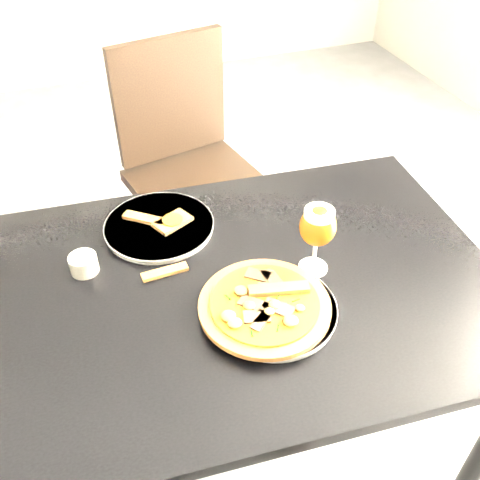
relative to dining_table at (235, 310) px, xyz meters
name	(u,v)px	position (x,y,z in m)	size (l,w,h in m)	color
dining_table	(235,310)	(0.00, 0.00, 0.00)	(1.26, 0.89, 0.75)	black
chair_far	(190,165)	(0.12, 0.84, -0.13)	(0.53, 0.53, 0.96)	black
plate_main	(273,309)	(0.05, -0.11, 0.10)	(0.27, 0.27, 0.01)	silver
pizza	(265,305)	(0.03, -0.10, 0.11)	(0.28, 0.28, 0.03)	#A15C26
plate_second	(159,226)	(-0.11, 0.25, 0.10)	(0.27, 0.27, 0.01)	silver
crust_scraps	(163,220)	(-0.10, 0.25, 0.11)	(0.17, 0.13, 0.01)	#A15C26
loose_crust	(165,272)	(-0.14, 0.08, 0.09)	(0.11, 0.02, 0.01)	#A15C26
sauce_cup	(84,263)	(-0.31, 0.15, 0.11)	(0.06, 0.06, 0.04)	beige
beer_glass	(318,227)	(0.19, -0.01, 0.21)	(0.08, 0.08, 0.17)	silver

